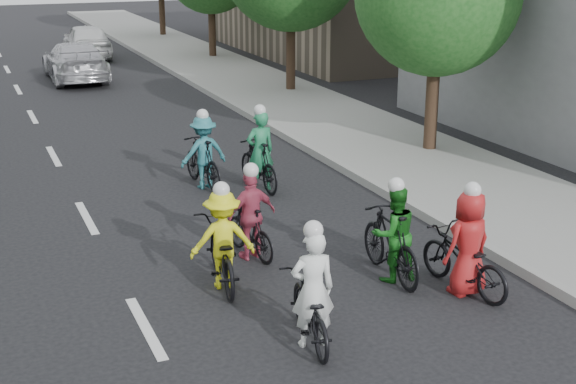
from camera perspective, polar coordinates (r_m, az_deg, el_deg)
ground at (r=11.55m, az=-10.10°, el=-9.48°), size 120.00×120.00×0.00m
sidewalk_right at (r=23.05m, az=3.79°, el=4.73°), size 4.00×80.00×0.15m
curb_right at (r=22.27m, az=-0.72°, el=4.34°), size 0.18×80.00×0.18m
cyclist_0 at (r=17.22m, az=-2.06°, el=2.29°), size 0.66×1.83×1.88m
cyclist_1 at (r=12.79m, az=7.40°, el=-3.37°), size 0.78×1.93×1.70m
cyclist_2 at (r=10.75m, az=1.60°, el=-7.95°), size 0.89×1.83×1.77m
cyclist_3 at (r=12.51m, az=12.50°, el=-4.33°), size 0.92×1.92×1.79m
cyclist_4 at (r=17.47m, az=-6.05°, el=2.50°), size 1.09×1.87×1.74m
cyclist_5 at (r=12.49m, az=-4.75°, el=-3.94°), size 1.08×2.03×1.71m
cyclist_6 at (r=13.56m, az=-2.67°, el=-2.20°), size 0.95×1.56×1.68m
follow_car_lead at (r=31.84m, az=-14.90°, el=8.98°), size 2.08×5.08×1.47m
follow_car_trail at (r=37.88m, az=-14.11°, el=10.40°), size 1.97×4.62×1.55m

